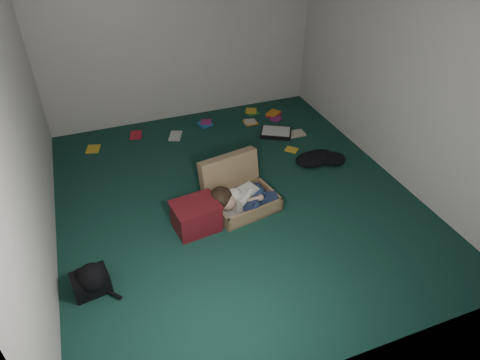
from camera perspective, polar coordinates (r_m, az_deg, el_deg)
floor at (r=5.05m, az=-0.60°, el=-2.29°), size 4.50×4.50×0.00m
wall_back at (r=6.40m, az=-8.09°, el=19.00°), size 4.50×0.00×4.50m
wall_front at (r=2.71m, az=16.14°, el=-8.02°), size 4.50×0.00×4.50m
wall_left at (r=4.20m, az=-27.43°, el=5.98°), size 0.00×4.50×4.50m
wall_right at (r=5.34m, az=20.51°, el=13.74°), size 0.00×4.50×4.50m
suitcase at (r=4.88m, az=-0.30°, el=-1.45°), size 0.83×0.81×0.53m
person at (r=4.71m, az=0.31°, el=-2.36°), size 0.79×0.39×0.33m
maroon_bin at (r=4.55m, az=-5.88°, el=-4.81°), size 0.52×0.43×0.33m
backpack at (r=4.18m, az=-19.27°, el=-12.69°), size 0.44×0.38×0.24m
clothing_pile at (r=5.72m, az=10.96°, el=2.96°), size 0.57×0.52×0.15m
paper_tray at (r=6.29m, az=4.83°, el=6.32°), size 0.55×0.50×0.06m
book_scatter at (r=6.41m, az=-1.83°, el=6.82°), size 3.01×1.46×0.02m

